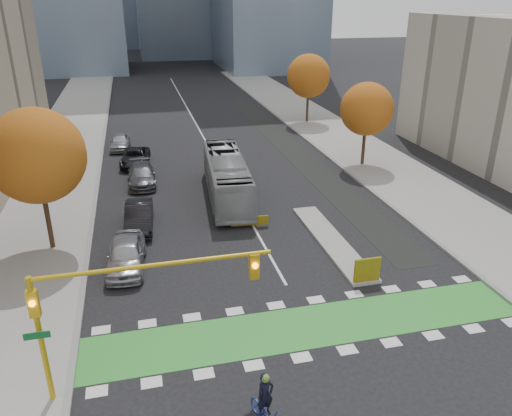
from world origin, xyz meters
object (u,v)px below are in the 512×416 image
parked_car_c (142,175)px  parked_car_e (120,142)px  parked_car_b (139,216)px  tree_east_far (309,76)px  cyclist (265,409)px  tree_east_near (367,109)px  tree_west (37,156)px  hazard_board (367,270)px  bus (227,177)px  parked_car_a (126,254)px  parked_car_d (135,157)px  traffic_signal_west (114,298)px

parked_car_c → parked_car_e: bearing=99.8°
parked_car_b → tree_east_far: bearing=54.8°
cyclist → parked_car_e: cyclist is taller
tree_east_near → parked_car_c: tree_east_near is taller
tree_east_near → tree_west: bearing=-157.4°
tree_west → hazard_board: bearing=-26.0°
bus → parked_car_b: (-6.33, -3.74, -0.78)m
hazard_board → parked_car_a: bearing=159.0°
parked_car_a → parked_car_d: parked_car_a is taller
hazard_board → parked_car_e: hazard_board is taller
parked_car_b → parked_car_c: bearing=90.6°
traffic_signal_west → parked_car_c: size_ratio=1.70×
hazard_board → parked_car_a: 12.68m
tree_west → cyclist: size_ratio=3.77×
hazard_board → parked_car_c: 20.50m
hazard_board → parked_car_d: 25.09m
tree_east_far → parked_car_d: (-19.50, -11.25, -4.56)m
bus → parked_car_a: bearing=-124.7°
tree_west → traffic_signal_west: 13.25m
parked_car_a → parked_car_e: bearing=95.8°
hazard_board → tree_east_far: 35.13m
tree_west → parked_car_d: (5.00, 14.75, -4.93)m
tree_east_near → parked_car_b: (-19.01, -8.26, -4.09)m
hazard_board → tree_west: size_ratio=0.17×
parked_car_c → traffic_signal_west: bearing=-93.0°
hazard_board → parked_car_e: (-12.30, 27.80, -0.08)m
parked_car_a → tree_east_near: bearing=38.5°
tree_east_far → parked_car_c: (-19.10, -16.25, -4.51)m
tree_east_far → parked_car_b: tree_east_far is taller
cyclist → parked_car_d: cyclist is taller
hazard_board → parked_car_b: size_ratio=0.30×
traffic_signal_west → tree_west: bearing=108.0°
parked_car_c → hazard_board: bearing=-58.5°
bus → parked_car_e: bearing=122.2°
parked_car_b → parked_car_e: size_ratio=1.11×
parked_car_d → parked_car_e: bearing=110.7°
tree_east_near → tree_east_far: size_ratio=0.92×
tree_west → parked_car_c: bearing=61.0°
cyclist → tree_west: bearing=102.9°
cyclist → bus: 21.05m
parked_car_b → traffic_signal_west: bearing=-90.1°
traffic_signal_west → parked_car_a: traffic_signal_west is taller
tree_east_far → parked_car_d: 22.97m
hazard_board → parked_car_c: (-10.60, 17.55, -0.07)m
tree_east_far → bus: tree_east_far is taller
hazard_board → parked_car_a: (-11.83, 4.54, 0.02)m
parked_car_b → parked_car_d: parked_car_b is taller
tree_west → bus: (11.31, 5.48, -4.06)m
hazard_board → traffic_signal_west: (-11.93, -4.71, 3.23)m
tree_west → parked_car_b: size_ratio=1.74×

